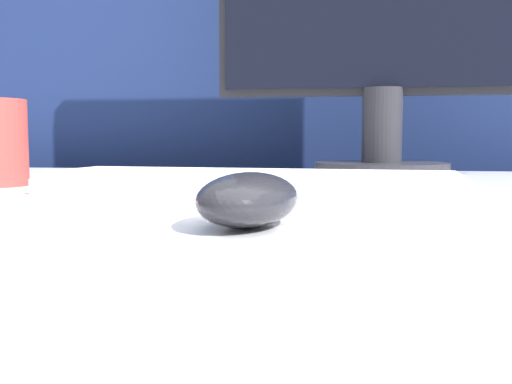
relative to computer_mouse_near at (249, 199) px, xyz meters
The scene contains 3 objects.
partition_panel 0.85m from the computer_mouse_near, 84.89° to the left, with size 5.00×0.03×1.13m.
computer_mouse_near is the anchor object (origin of this frame).
keyboard 0.23m from the computer_mouse_near, 98.59° to the left, with size 0.45×0.16×0.02m.
Camera 1 is at (-0.01, -0.49, 0.77)m, focal length 42.00 mm.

